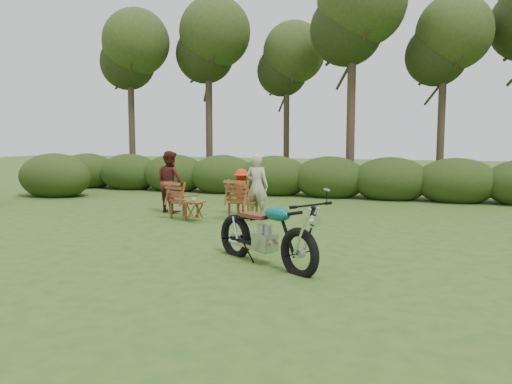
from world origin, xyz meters
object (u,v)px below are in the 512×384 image
(motorcycle, at_px, (265,264))
(adult_a, at_px, (257,218))
(adult_b, at_px, (171,212))
(cup, at_px, (194,199))
(side_table, at_px, (195,211))
(child, at_px, (242,214))
(lawn_chair_right, at_px, (243,219))
(lawn_chair_left, at_px, (185,218))

(motorcycle, height_order, adult_a, adult_a)
(motorcycle, distance_m, adult_b, 6.10)
(motorcycle, relative_size, cup, 19.71)
(motorcycle, xyz_separation_m, side_table, (-2.89, 3.27, 0.25))
(child, bearing_deg, side_table, 70.53)
(lawn_chair_right, relative_size, adult_b, 0.59)
(lawn_chair_left, xyz_separation_m, cup, (0.46, -0.40, 0.54))
(adult_a, bearing_deg, motorcycle, 113.84)
(child, bearing_deg, adult_b, 13.01)
(side_table, height_order, adult_a, adult_a)
(cup, distance_m, child, 1.67)
(lawn_chair_right, distance_m, lawn_chair_left, 1.47)
(side_table, distance_m, cup, 0.29)
(side_table, bearing_deg, motorcycle, -48.55)
(lawn_chair_left, xyz_separation_m, child, (1.13, 1.03, 0.00))
(adult_a, bearing_deg, side_table, 42.91)
(cup, distance_m, adult_b, 1.82)
(lawn_chair_right, relative_size, side_table, 2.00)
(motorcycle, bearing_deg, adult_a, 142.80)
(side_table, height_order, cup, cup)
(side_table, bearing_deg, lawn_chair_right, 39.84)
(side_table, bearing_deg, adult_b, 138.91)
(lawn_chair_right, distance_m, side_table, 1.24)
(side_table, bearing_deg, adult_a, 40.32)
(lawn_chair_right, distance_m, adult_a, 0.38)
(side_table, xyz_separation_m, adult_a, (1.22, 1.03, -0.25))
(lawn_chair_left, bearing_deg, adult_b, -25.32)
(motorcycle, height_order, lawn_chair_left, motorcycle)
(lawn_chair_right, xyz_separation_m, adult_b, (-2.25, 0.36, 0.00))
(lawn_chair_left, relative_size, child, 0.77)
(adult_b, distance_m, child, 1.98)
(child, bearing_deg, lawn_chair_left, 47.55)
(lawn_chair_right, relative_size, cup, 8.74)
(motorcycle, relative_size, adult_a, 1.38)
(cup, bearing_deg, adult_b, 138.03)
(adult_b, height_order, child, adult_b)
(lawn_chair_left, bearing_deg, child, -120.37)
(cup, height_order, child, child)
(lawn_chair_left, xyz_separation_m, adult_b, (-0.83, 0.76, 0.00))
(lawn_chair_right, bearing_deg, adult_b, -2.68)
(motorcycle, distance_m, child, 5.20)
(side_table, height_order, child, child)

